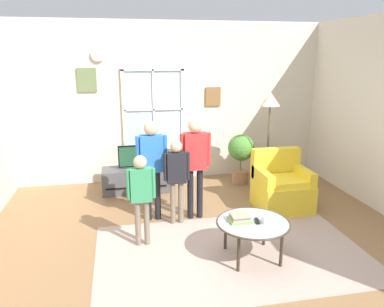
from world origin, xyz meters
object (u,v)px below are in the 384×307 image
object	(u,v)px
remote_near_books	(257,221)
floor_lamp	(270,109)
coffee_table	(253,224)
potted_plant_by_window	(241,153)
cup	(266,220)
person_black_shirt	(176,172)
person_green_shirt	(141,190)
person_blue_shirt	(152,159)
tv_stand	(136,180)
television	(135,156)
book_stack	(240,218)
armchair	(281,187)
person_red_shirt	(195,157)

from	to	relation	value
remote_near_books	floor_lamp	bearing A→B (deg)	65.03
coffee_table	potted_plant_by_window	world-z (taller)	potted_plant_by_window
potted_plant_by_window	cup	bearing A→B (deg)	-102.43
person_black_shirt	person_green_shirt	world-z (taller)	person_black_shirt
floor_lamp	remote_near_books	bearing A→B (deg)	-114.97
person_blue_shirt	floor_lamp	bearing A→B (deg)	21.79
tv_stand	cup	world-z (taller)	cup
coffee_table	remote_near_books	size ratio (longest dim) A/B	6.00
remote_near_books	floor_lamp	size ratio (longest dim) A/B	0.08
television	remote_near_books	bearing A→B (deg)	-62.99
tv_stand	remote_near_books	bearing A→B (deg)	-63.02
book_stack	person_green_shirt	size ratio (longest dim) A/B	0.21
person_black_shirt	floor_lamp	size ratio (longest dim) A/B	0.70
coffee_table	cup	bearing A→B (deg)	-26.57
armchair	remote_near_books	distance (m)	1.58
armchair	coffee_table	size ratio (longest dim) A/B	1.04
cup	person_green_shirt	size ratio (longest dim) A/B	0.08
person_red_shirt	television	bearing A→B (deg)	122.29
coffee_table	person_blue_shirt	size ratio (longest dim) A/B	0.59
television	person_green_shirt	xyz separation A→B (m)	(-0.02, -1.88, 0.10)
coffee_table	person_black_shirt	bearing A→B (deg)	123.41
armchair	person_green_shirt	bearing A→B (deg)	-160.65
coffee_table	person_red_shirt	xyz separation A→B (m)	(-0.42, 1.20, 0.48)
cup	person_blue_shirt	xyz separation A→B (m)	(-1.14, 1.32, 0.40)
tv_stand	cup	size ratio (longest dim) A/B	12.46
television	person_black_shirt	bearing A→B (deg)	-70.19
person_black_shirt	cup	bearing A→B (deg)	-53.78
armchair	person_green_shirt	world-z (taller)	person_green_shirt
book_stack	remote_near_books	distance (m)	0.20
armchair	floor_lamp	bearing A→B (deg)	84.49
book_stack	person_red_shirt	bearing A→B (deg)	103.49
coffee_table	armchair	bearing A→B (deg)	54.26
television	book_stack	size ratio (longest dim) A/B	2.26
armchair	remote_near_books	bearing A→B (deg)	-124.34
armchair	person_red_shirt	bearing A→B (deg)	-175.92
person_black_shirt	television	bearing A→B (deg)	109.81
tv_stand	person_black_shirt	world-z (taller)	person_black_shirt
person_green_shirt	person_blue_shirt	bearing A→B (deg)	74.41
television	coffee_table	world-z (taller)	television
cup	floor_lamp	world-z (taller)	floor_lamp
coffee_table	floor_lamp	bearing A→B (deg)	63.97
cup	person_black_shirt	world-z (taller)	person_black_shirt
armchair	potted_plant_by_window	bearing A→B (deg)	101.97
person_black_shirt	potted_plant_by_window	distance (m)	1.99
book_stack	person_blue_shirt	world-z (taller)	person_blue_shirt
coffee_table	cup	xyz separation A→B (m)	(0.12, -0.06, 0.07)
coffee_table	person_blue_shirt	distance (m)	1.68
person_black_shirt	floor_lamp	bearing A→B (deg)	30.25
television	book_stack	distance (m)	2.60
remote_near_books	person_green_shirt	distance (m)	1.40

